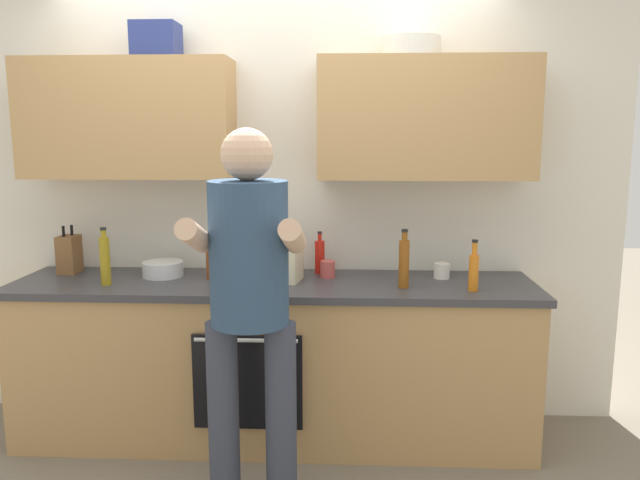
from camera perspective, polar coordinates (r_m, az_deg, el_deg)
ground_plane at (r=3.68m, az=-4.18°, el=-17.61°), size 12.00×12.00×0.00m
back_wall_unit at (r=3.54m, az=-3.93°, el=6.60°), size 4.00×0.38×2.50m
counter at (r=3.49m, az=-4.29°, el=-11.04°), size 2.84×0.67×0.90m
person_standing at (r=2.67m, az=-6.56°, el=-4.88°), size 0.49×0.45×1.72m
bottle_soda at (r=3.35m, az=-8.51°, el=-2.35°), size 0.06×0.06×0.22m
bottle_oil at (r=3.45m, az=-19.33°, el=-1.74°), size 0.05×0.05×0.31m
bottle_juice at (r=3.23m, az=14.08°, el=-2.74°), size 0.05×0.05×0.27m
bottle_hotsauce at (r=3.53m, az=-0.02°, el=-1.52°), size 0.06×0.06×0.24m
bottle_syrup at (r=3.22m, az=7.80°, el=-2.06°), size 0.05×0.05×0.31m
bottle_vinegar at (r=3.45m, az=-9.97°, el=-1.92°), size 0.07×0.07×0.24m
cup_ceramic at (r=3.44m, az=0.72°, el=-2.72°), size 0.08×0.08×0.09m
cup_coffee at (r=3.48m, az=11.22°, el=-2.82°), size 0.09×0.09×0.09m
mixing_bowl at (r=3.58m, az=-14.37°, el=-2.62°), size 0.23×0.23×0.08m
knife_block at (r=3.82m, az=-22.25°, el=-1.23°), size 0.10×0.14×0.28m
grocery_bag_rice at (r=3.36m, az=-3.52°, el=-1.99°), size 0.22×0.21×0.22m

